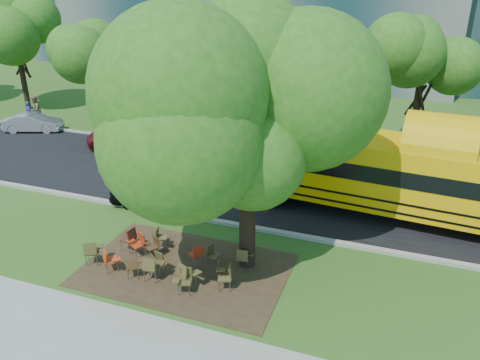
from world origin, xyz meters
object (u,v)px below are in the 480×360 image
at_px(black_car, 154,190).
at_px(chair_7, 221,270).
at_px(pedestrian_a, 30,113).
at_px(bg_car_silver, 33,123).
at_px(chair_6, 226,275).
at_px(chair_2, 133,265).
at_px(school_bus, 429,179).
at_px(chair_0, 92,250).
at_px(chair_14, 186,273).
at_px(main_tree, 248,128).
at_px(chair_1, 109,259).
at_px(chair_3, 156,262).
at_px(chair_5, 184,278).
at_px(chair_9, 153,244).
at_px(bg_car_red, 125,138).
at_px(chair_13, 244,257).
at_px(chair_8, 130,237).
at_px(pedestrian_b, 35,110).
at_px(chair_15, 138,242).
at_px(chair_11, 197,252).
at_px(chair_10, 160,236).
at_px(chair_12, 213,253).
at_px(chair_4, 152,266).

bearing_deg(black_car, chair_7, -151.78).
bearing_deg(pedestrian_a, bg_car_silver, -113.31).
distance_m(chair_6, bg_car_silver, 21.36).
bearing_deg(chair_2, school_bus, 5.85).
xyz_separation_m(chair_0, black_car, (-0.44, 5.10, 0.06)).
relative_size(chair_14, black_car, 0.25).
bearing_deg(chair_2, main_tree, -1.93).
xyz_separation_m(chair_1, chair_14, (2.88, 0.07, 0.05)).
xyz_separation_m(chair_1, pedestrian_a, (-15.17, 12.98, 0.27)).
xyz_separation_m(chair_14, bg_car_silver, (-16.84, 11.81, 0.01)).
distance_m(chair_3, black_car, 5.67).
xyz_separation_m(chair_0, chair_5, (3.73, -0.34, -0.04)).
bearing_deg(chair_2, chair_7, -18.05).
distance_m(main_tree, chair_5, 5.16).
distance_m(chair_9, chair_14, 2.34).
relative_size(chair_14, bg_car_red, 0.23).
xyz_separation_m(chair_1, chair_7, (3.80, 0.77, -0.07)).
bearing_deg(chair_13, chair_8, 175.85).
bearing_deg(chair_1, chair_2, 41.25).
distance_m(chair_7, pedestrian_b, 22.86).
bearing_deg(chair_0, chair_15, 17.55).
height_order(chair_11, bg_car_red, bg_car_red).
height_order(chair_8, chair_11, chair_8).
relative_size(chair_6, pedestrian_b, 0.48).
bearing_deg(chair_10, chair_7, 55.63).
bearing_deg(chair_14, chair_15, -179.17).
bearing_deg(chair_12, chair_9, -71.83).
xyz_separation_m(main_tree, chair_1, (-4.27, -2.03, -4.48)).
bearing_deg(bg_car_red, bg_car_silver, 63.07).
bearing_deg(chair_13, bg_car_red, 130.75).
xyz_separation_m(chair_2, chair_6, (3.16, 0.50, 0.04)).
bearing_deg(pedestrian_b, bg_car_silver, 16.39).
distance_m(main_tree, chair_9, 5.65).
relative_size(main_tree, bg_car_silver, 2.34).
relative_size(chair_5, bg_car_silver, 0.24).
bearing_deg(chair_4, chair_1, 175.22).
bearing_deg(chair_15, pedestrian_a, -6.14).
relative_size(chair_1, chair_14, 0.92).
distance_m(main_tree, chair_8, 6.24).
height_order(bg_car_red, pedestrian_a, pedestrian_a).
bearing_deg(chair_13, chair_2, -160.29).
distance_m(chair_3, chair_15, 1.51).
xyz_separation_m(main_tree, chair_5, (-1.37, -2.18, -4.47)).
bearing_deg(chair_6, bg_car_silver, 40.16).
height_order(chair_3, bg_car_red, bg_car_red).
height_order(chair_3, chair_9, chair_3).
xyz_separation_m(chair_4, chair_6, (2.47, 0.45, -0.04)).
distance_m(black_car, bg_car_red, 7.98).
relative_size(chair_3, bg_car_silver, 0.24).
bearing_deg(pedestrian_b, chair_14, 33.75).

